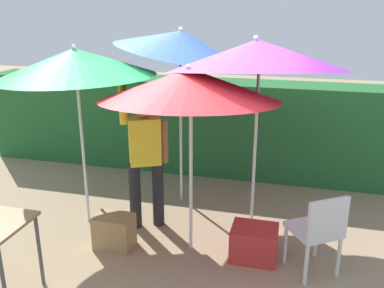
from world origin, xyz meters
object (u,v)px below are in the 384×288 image
(umbrella_rainbow, at_px, (180,43))
(crate_cardboard, at_px, (114,232))
(umbrella_orange, at_px, (75,63))
(person_vendor, at_px, (145,154))
(chair_plastic, at_px, (318,229))
(umbrella_yellow, at_px, (257,56))
(umbrella_navy, at_px, (189,85))
(cooler_box, at_px, (254,243))

(umbrella_rainbow, bearing_deg, crate_cardboard, -105.55)
(umbrella_orange, height_order, person_vendor, umbrella_orange)
(umbrella_orange, relative_size, person_vendor, 1.17)
(crate_cardboard, bearing_deg, person_vendor, 71.64)
(umbrella_rainbow, relative_size, umbrella_orange, 1.13)
(umbrella_orange, height_order, chair_plastic, umbrella_orange)
(umbrella_yellow, height_order, umbrella_navy, umbrella_yellow)
(umbrella_yellow, distance_m, crate_cardboard, 2.51)
(cooler_box, bearing_deg, umbrella_yellow, 101.03)
(umbrella_orange, height_order, crate_cardboard, umbrella_orange)
(umbrella_yellow, bearing_deg, umbrella_rainbow, 152.24)
(chair_plastic, bearing_deg, person_vendor, 165.73)
(umbrella_orange, xyz_separation_m, umbrella_yellow, (1.99, 0.39, 0.09))
(person_vendor, bearing_deg, umbrella_yellow, 13.40)
(umbrella_navy, bearing_deg, umbrella_orange, 169.27)
(umbrella_rainbow, distance_m, umbrella_yellow, 1.16)
(person_vendor, bearing_deg, cooler_box, -15.75)
(umbrella_yellow, relative_size, chair_plastic, 2.73)
(umbrella_rainbow, relative_size, umbrella_yellow, 1.02)
(chair_plastic, bearing_deg, umbrella_rainbow, 143.18)
(umbrella_rainbow, xyz_separation_m, crate_cardboard, (-0.39, -1.39, -1.96))
(person_vendor, distance_m, chair_plastic, 2.10)
(umbrella_rainbow, relative_size, cooler_box, 5.08)
(umbrella_orange, relative_size, umbrella_yellow, 0.90)
(person_vendor, relative_size, chair_plastic, 2.11)
(umbrella_navy, bearing_deg, cooler_box, -1.86)
(crate_cardboard, bearing_deg, umbrella_navy, 13.57)
(umbrella_navy, height_order, person_vendor, umbrella_navy)
(umbrella_orange, height_order, cooler_box, umbrella_orange)
(umbrella_navy, distance_m, cooler_box, 1.82)
(umbrella_orange, relative_size, umbrella_navy, 1.04)
(umbrella_orange, bearing_deg, umbrella_rainbow, 43.99)
(crate_cardboard, bearing_deg, chair_plastic, 1.39)
(umbrella_navy, height_order, crate_cardboard, umbrella_navy)
(person_vendor, xyz_separation_m, chair_plastic, (1.99, -0.51, -0.42))
(umbrella_rainbow, relative_size, crate_cardboard, 5.88)
(umbrella_yellow, bearing_deg, chair_plastic, -46.33)
(umbrella_yellow, distance_m, chair_plastic, 1.92)
(umbrella_navy, bearing_deg, crate_cardboard, -166.43)
(umbrella_orange, height_order, umbrella_navy, umbrella_orange)
(cooler_box, bearing_deg, chair_plastic, -11.02)
(umbrella_yellow, xyz_separation_m, crate_cardboard, (-1.41, -0.85, -1.89))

